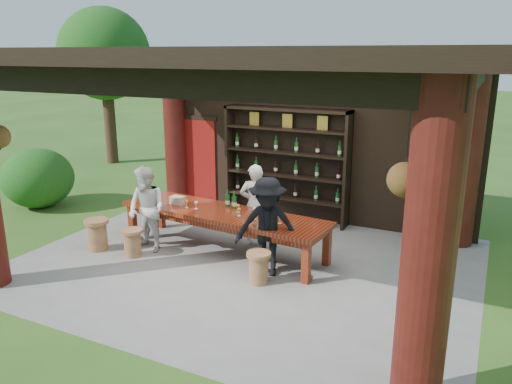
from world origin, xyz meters
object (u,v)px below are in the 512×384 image
at_px(stool_far_left, 97,234).
at_px(guest_woman, 147,210).
at_px(napkin_basket, 178,200).
at_px(tasting_table, 223,217).
at_px(stool_near_left, 132,242).
at_px(wine_shelf, 286,165).
at_px(stool_near_right, 259,267).
at_px(host, 255,205).
at_px(guest_man, 267,227).

bearing_deg(stool_far_left, guest_woman, 24.46).
xyz_separation_m(guest_woman, napkin_basket, (0.26, 0.58, 0.05)).
bearing_deg(stool_far_left, tasting_table, 24.02).
relative_size(stool_near_left, guest_woman, 0.32).
bearing_deg(tasting_table, wine_shelf, 82.61).
height_order(stool_near_left, guest_woman, guest_woman).
bearing_deg(stool_far_left, stool_near_right, 1.01).
relative_size(wine_shelf, tasting_table, 0.68).
relative_size(wine_shelf, stool_far_left, 4.74).
bearing_deg(host, tasting_table, 33.26).
bearing_deg(napkin_basket, stool_far_left, -138.79).
bearing_deg(stool_near_left, guest_woman, 76.53).
distance_m(guest_woman, napkin_basket, 0.64).
height_order(stool_near_right, guest_woman, guest_woman).
xyz_separation_m(host, napkin_basket, (-1.33, -0.53, 0.06)).
distance_m(stool_near_left, guest_man, 2.51).
relative_size(tasting_table, stool_far_left, 6.97).
relative_size(tasting_table, host, 2.60).
bearing_deg(wine_shelf, guest_woman, -119.36).
bearing_deg(stool_near_right, wine_shelf, 105.47).
bearing_deg(guest_man, tasting_table, 136.47).
distance_m(stool_near_right, guest_woman, 2.44).
bearing_deg(stool_far_left, wine_shelf, 52.57).
distance_m(stool_far_left, host, 2.89).
bearing_deg(stool_near_left, guest_man, 8.52).
bearing_deg(stool_near_left, wine_shelf, 62.24).
distance_m(stool_near_right, napkin_basket, 2.36).
bearing_deg(guest_man, stool_near_left, 170.40).
distance_m(tasting_table, guest_woman, 1.36).
height_order(wine_shelf, tasting_table, wine_shelf).
distance_m(tasting_table, host, 0.67).
bearing_deg(host, wine_shelf, -112.34).
xyz_separation_m(tasting_table, guest_woman, (-1.24, -0.55, 0.13)).
distance_m(guest_woman, guest_man, 2.34).
bearing_deg(guest_woman, tasting_table, 34.34).
height_order(stool_near_right, stool_far_left, stool_far_left).
bearing_deg(napkin_basket, guest_woman, -113.90).
xyz_separation_m(wine_shelf, stool_near_left, (-1.60, -3.05, -0.93)).
relative_size(host, napkin_basket, 5.85).
distance_m(stool_near_left, napkin_basket, 1.13).
height_order(stool_near_left, stool_far_left, stool_far_left).
distance_m(tasting_table, napkin_basket, 1.00).
xyz_separation_m(wine_shelf, stool_near_right, (0.84, -3.03, -0.92)).
distance_m(host, napkin_basket, 1.44).
bearing_deg(tasting_table, guest_man, -25.40).
bearing_deg(stool_near_left, napkin_basket, 69.81).
xyz_separation_m(wine_shelf, napkin_basket, (-1.27, -2.13, -0.37)).
height_order(wine_shelf, guest_man, wine_shelf).
bearing_deg(guest_woman, napkin_basket, 76.72).
distance_m(stool_far_left, napkin_basket, 1.55).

